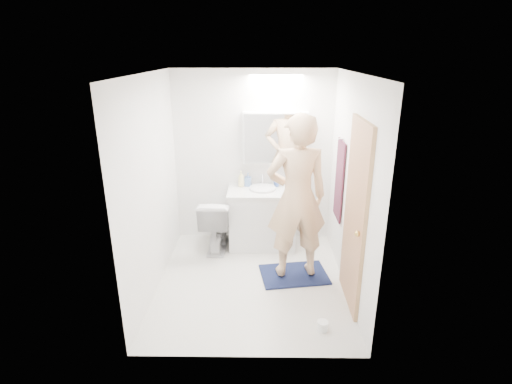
{
  "coord_description": "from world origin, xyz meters",
  "views": [
    {
      "loc": [
        0.11,
        -4.1,
        2.61
      ],
      "look_at": [
        0.05,
        0.25,
        1.05
      ],
      "focal_mm": 27.67,
      "sensor_mm": 36.0,
      "label": 1
    }
  ],
  "objects_px": {
    "vanity_cabinet": "(262,219)",
    "medicine_cabinet": "(275,138)",
    "toilet_paper_roll": "(323,326)",
    "person": "(297,198)",
    "toothbrush_cup": "(277,183)",
    "toilet": "(216,223)",
    "soap_bottle_b": "(248,179)",
    "soap_bottle_a": "(241,179)"
  },
  "relations": [
    {
      "from": "toilet_paper_roll",
      "to": "toilet",
      "type": "bearing_deg",
      "value": 125.42
    },
    {
      "from": "toilet",
      "to": "soap_bottle_b",
      "type": "xyz_separation_m",
      "value": [
        0.43,
        0.3,
        0.54
      ]
    },
    {
      "from": "medicine_cabinet",
      "to": "vanity_cabinet",
      "type": "bearing_deg",
      "value": -128.99
    },
    {
      "from": "medicine_cabinet",
      "to": "soap_bottle_a",
      "type": "xyz_separation_m",
      "value": [
        -0.47,
        -0.06,
        -0.57
      ]
    },
    {
      "from": "person",
      "to": "soap_bottle_b",
      "type": "height_order",
      "value": "person"
    },
    {
      "from": "vanity_cabinet",
      "to": "medicine_cabinet",
      "type": "height_order",
      "value": "medicine_cabinet"
    },
    {
      "from": "medicine_cabinet",
      "to": "toilet",
      "type": "xyz_separation_m",
      "value": [
        -0.8,
        -0.33,
        -1.13
      ]
    },
    {
      "from": "vanity_cabinet",
      "to": "toothbrush_cup",
      "type": "distance_m",
      "value": 0.54
    },
    {
      "from": "vanity_cabinet",
      "to": "toilet_paper_roll",
      "type": "xyz_separation_m",
      "value": [
        0.59,
        -1.84,
        -0.34
      ]
    },
    {
      "from": "toothbrush_cup",
      "to": "person",
      "type": "bearing_deg",
      "value": -78.98
    },
    {
      "from": "medicine_cabinet",
      "to": "soap_bottle_a",
      "type": "height_order",
      "value": "medicine_cabinet"
    },
    {
      "from": "vanity_cabinet",
      "to": "medicine_cabinet",
      "type": "distance_m",
      "value": 1.14
    },
    {
      "from": "soap_bottle_b",
      "to": "toilet",
      "type": "bearing_deg",
      "value": -145.59
    },
    {
      "from": "toilet",
      "to": "toothbrush_cup",
      "type": "relative_size",
      "value": 7.4
    },
    {
      "from": "toothbrush_cup",
      "to": "vanity_cabinet",
      "type": "bearing_deg",
      "value": -140.96
    },
    {
      "from": "toilet_paper_roll",
      "to": "soap_bottle_a",
      "type": "bearing_deg",
      "value": 114.12
    },
    {
      "from": "soap_bottle_a",
      "to": "toilet_paper_roll",
      "type": "xyz_separation_m",
      "value": [
        0.89,
        -1.99,
        -0.88
      ]
    },
    {
      "from": "medicine_cabinet",
      "to": "toilet",
      "type": "bearing_deg",
      "value": -157.99
    },
    {
      "from": "soap_bottle_b",
      "to": "toilet_paper_roll",
      "type": "height_order",
      "value": "soap_bottle_b"
    },
    {
      "from": "toilet",
      "to": "toothbrush_cup",
      "type": "xyz_separation_m",
      "value": [
        0.83,
        0.28,
        0.49
      ]
    },
    {
      "from": "medicine_cabinet",
      "to": "soap_bottle_b",
      "type": "relative_size",
      "value": 4.66
    },
    {
      "from": "soap_bottle_a",
      "to": "toothbrush_cup",
      "type": "xyz_separation_m",
      "value": [
        0.5,
        0.01,
        -0.07
      ]
    },
    {
      "from": "soap_bottle_b",
      "to": "toothbrush_cup",
      "type": "bearing_deg",
      "value": -2.86
    },
    {
      "from": "person",
      "to": "toilet_paper_roll",
      "type": "height_order",
      "value": "person"
    },
    {
      "from": "toilet",
      "to": "person",
      "type": "relative_size",
      "value": 0.38
    },
    {
      "from": "toilet",
      "to": "soap_bottle_a",
      "type": "height_order",
      "value": "soap_bottle_a"
    },
    {
      "from": "toilet_paper_roll",
      "to": "person",
      "type": "bearing_deg",
      "value": 101.35
    },
    {
      "from": "vanity_cabinet",
      "to": "medicine_cabinet",
      "type": "relative_size",
      "value": 1.02
    },
    {
      "from": "vanity_cabinet",
      "to": "soap_bottle_a",
      "type": "bearing_deg",
      "value": 153.31
    },
    {
      "from": "toothbrush_cup",
      "to": "toilet_paper_roll",
      "type": "distance_m",
      "value": 2.2
    },
    {
      "from": "vanity_cabinet",
      "to": "toilet_paper_roll",
      "type": "distance_m",
      "value": 1.96
    },
    {
      "from": "medicine_cabinet",
      "to": "soap_bottle_a",
      "type": "relative_size",
      "value": 3.92
    },
    {
      "from": "toilet_paper_roll",
      "to": "medicine_cabinet",
      "type": "bearing_deg",
      "value": 101.66
    },
    {
      "from": "soap_bottle_a",
      "to": "toothbrush_cup",
      "type": "relative_size",
      "value": 2.22
    },
    {
      "from": "medicine_cabinet",
      "to": "toilet",
      "type": "distance_m",
      "value": 1.42
    },
    {
      "from": "medicine_cabinet",
      "to": "toilet_paper_roll",
      "type": "relative_size",
      "value": 8.0
    },
    {
      "from": "person",
      "to": "soap_bottle_b",
      "type": "relative_size",
      "value": 10.34
    },
    {
      "from": "vanity_cabinet",
      "to": "person",
      "type": "bearing_deg",
      "value": -64.82
    },
    {
      "from": "toothbrush_cup",
      "to": "toilet_paper_roll",
      "type": "bearing_deg",
      "value": -78.81
    },
    {
      "from": "toilet",
      "to": "soap_bottle_a",
      "type": "distance_m",
      "value": 0.7
    },
    {
      "from": "vanity_cabinet",
      "to": "soap_bottle_a",
      "type": "distance_m",
      "value": 0.64
    },
    {
      "from": "toilet",
      "to": "toilet_paper_roll",
      "type": "height_order",
      "value": "toilet"
    }
  ]
}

